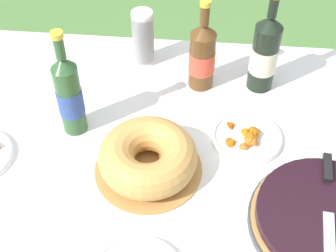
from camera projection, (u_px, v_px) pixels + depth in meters
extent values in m
cube|color=#A87A47|center=(161.00, 169.00, 1.34)|extent=(1.79, 1.16, 0.03)
cube|color=white|center=(161.00, 165.00, 1.33)|extent=(1.80, 1.17, 0.00)
cube|color=white|center=(177.00, 53.00, 1.76)|extent=(1.80, 0.00, 0.10)
cylinder|color=#38383D|center=(323.00, 224.00, 1.18)|extent=(0.38, 0.38, 0.02)
cylinder|color=#B78447|center=(325.00, 220.00, 1.17)|extent=(0.37, 0.37, 0.01)
cylinder|color=black|center=(327.00, 216.00, 1.16)|extent=(0.35, 0.35, 0.03)
cube|color=silver|center=(330.00, 247.00, 1.08)|extent=(0.05, 0.19, 0.00)
cube|color=black|center=(328.00, 167.00, 1.23)|extent=(0.03, 0.09, 0.01)
cylinder|color=#B78447|center=(148.00, 169.00, 1.31)|extent=(0.30, 0.30, 0.01)
torus|color=tan|center=(148.00, 157.00, 1.27)|extent=(0.27, 0.27, 0.10)
cylinder|color=white|center=(144.00, 51.00, 1.60)|extent=(0.07, 0.07, 0.09)
cylinder|color=white|center=(144.00, 48.00, 1.60)|extent=(0.07, 0.07, 0.09)
cylinder|color=white|center=(143.00, 45.00, 1.59)|extent=(0.07, 0.07, 0.09)
cylinder|color=white|center=(143.00, 41.00, 1.58)|extent=(0.07, 0.07, 0.09)
cylinder|color=white|center=(143.00, 38.00, 1.57)|extent=(0.07, 0.07, 0.09)
cylinder|color=white|center=(143.00, 35.00, 1.56)|extent=(0.07, 0.07, 0.09)
cylinder|color=white|center=(143.00, 32.00, 1.55)|extent=(0.07, 0.07, 0.09)
cylinder|color=white|center=(143.00, 29.00, 1.54)|extent=(0.07, 0.07, 0.09)
cylinder|color=white|center=(142.00, 25.00, 1.53)|extent=(0.07, 0.07, 0.09)
torus|color=white|center=(142.00, 13.00, 1.49)|extent=(0.07, 0.07, 0.01)
cylinder|color=#2D562D|center=(70.00, 100.00, 1.34)|extent=(0.07, 0.07, 0.23)
cylinder|color=#334C93|center=(71.00, 101.00, 1.34)|extent=(0.07, 0.07, 0.09)
cone|color=#2D562D|center=(63.00, 63.00, 1.24)|extent=(0.07, 0.07, 0.04)
cylinder|color=#2D562D|center=(59.00, 48.00, 1.20)|extent=(0.03, 0.03, 0.07)
cylinder|color=gold|center=(57.00, 35.00, 1.17)|extent=(0.03, 0.03, 0.02)
cylinder|color=brown|center=(202.00, 60.00, 1.49)|extent=(0.08, 0.08, 0.20)
cylinder|color=#E54C38|center=(202.00, 61.00, 1.49)|extent=(0.08, 0.08, 0.08)
cone|color=brown|center=(204.00, 30.00, 1.40)|extent=(0.08, 0.08, 0.04)
cylinder|color=brown|center=(205.00, 15.00, 1.37)|extent=(0.03, 0.03, 0.06)
cylinder|color=gold|center=(206.00, 3.00, 1.34)|extent=(0.03, 0.03, 0.02)
cylinder|color=black|center=(264.00, 58.00, 1.47)|extent=(0.08, 0.08, 0.23)
cylinder|color=beige|center=(264.00, 59.00, 1.47)|extent=(0.09, 0.09, 0.09)
cone|color=black|center=(270.00, 22.00, 1.37)|extent=(0.08, 0.08, 0.04)
cylinder|color=black|center=(273.00, 7.00, 1.34)|extent=(0.03, 0.03, 0.06)
cylinder|color=white|center=(247.00, 138.00, 1.39)|extent=(0.21, 0.21, 0.01)
torus|color=white|center=(247.00, 136.00, 1.38)|extent=(0.21, 0.21, 0.01)
cone|color=#B5610E|center=(252.00, 128.00, 1.38)|extent=(0.04, 0.04, 0.03)
cone|color=#AD580F|center=(256.00, 131.00, 1.37)|extent=(0.04, 0.04, 0.02)
cone|color=#C56C0D|center=(246.00, 131.00, 1.37)|extent=(0.04, 0.04, 0.02)
cone|color=#AA4309|center=(232.00, 124.00, 1.41)|extent=(0.04, 0.04, 0.04)
cone|color=#AE6113|center=(251.00, 135.00, 1.35)|extent=(0.05, 0.06, 0.03)
cone|color=#AD541E|center=(255.00, 140.00, 1.35)|extent=(0.04, 0.04, 0.02)
cone|color=#B74F09|center=(232.00, 141.00, 1.36)|extent=(0.05, 0.04, 0.04)
cone|color=orange|center=(251.00, 140.00, 1.35)|extent=(0.05, 0.05, 0.04)
cone|color=#BC5B1E|center=(244.00, 144.00, 1.35)|extent=(0.04, 0.04, 0.02)
cone|color=#AC6518|center=(254.00, 134.00, 1.36)|extent=(0.04, 0.04, 0.03)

